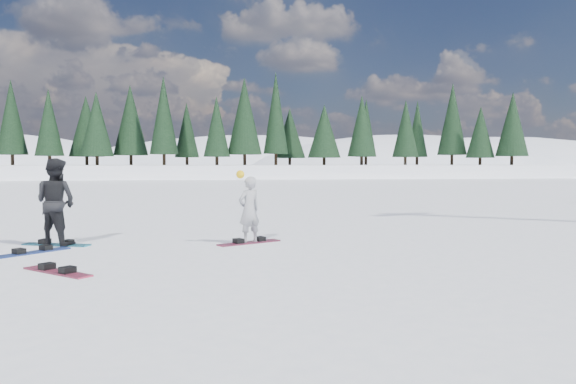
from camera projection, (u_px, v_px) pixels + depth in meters
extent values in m
plane|color=white|center=(127.00, 253.00, 11.11)|extent=(420.00, 420.00, 0.00)
cube|color=white|center=(192.00, 186.00, 65.49)|extent=(90.00, 14.00, 5.00)
ellipsoid|color=white|center=(254.00, 206.00, 212.37)|extent=(182.00, 140.00, 53.20)
ellipsoid|color=white|center=(497.00, 204.00, 210.70)|extent=(156.00, 120.00, 50.40)
ellipsoid|color=white|center=(401.00, 210.00, 168.72)|extent=(117.00, 90.00, 45.00)
cone|color=black|center=(18.00, 131.00, 62.38)|extent=(3.20, 3.20, 7.50)
cone|color=black|center=(48.00, 132.00, 62.84)|extent=(3.20, 3.20, 7.50)
cone|color=black|center=(77.00, 132.00, 63.31)|extent=(3.20, 3.20, 7.50)
cone|color=black|center=(107.00, 132.00, 63.77)|extent=(3.20, 3.20, 7.50)
cone|color=black|center=(135.00, 132.00, 64.24)|extent=(3.20, 3.20, 7.50)
cone|color=black|center=(163.00, 133.00, 64.70)|extent=(3.20, 3.20, 7.50)
cone|color=black|center=(191.00, 133.00, 65.16)|extent=(3.20, 3.20, 7.50)
cone|color=black|center=(219.00, 133.00, 65.63)|extent=(3.20, 3.20, 7.50)
cone|color=black|center=(246.00, 133.00, 66.09)|extent=(3.20, 3.20, 7.50)
cone|color=black|center=(272.00, 133.00, 66.56)|extent=(3.20, 3.20, 7.50)
cone|color=black|center=(299.00, 134.00, 67.02)|extent=(3.20, 3.20, 7.50)
cone|color=black|center=(324.00, 134.00, 67.49)|extent=(3.20, 3.20, 7.50)
cone|color=black|center=(350.00, 134.00, 67.95)|extent=(3.20, 3.20, 7.50)
cone|color=black|center=(375.00, 134.00, 68.41)|extent=(3.20, 3.20, 7.50)
cone|color=black|center=(400.00, 134.00, 68.88)|extent=(3.20, 3.20, 7.50)
cone|color=black|center=(425.00, 135.00, 69.34)|extent=(3.20, 3.20, 7.50)
cone|color=black|center=(449.00, 135.00, 69.81)|extent=(3.20, 3.20, 7.50)
cone|color=black|center=(473.00, 135.00, 70.27)|extent=(3.20, 3.20, 7.50)
cone|color=black|center=(496.00, 135.00, 70.73)|extent=(3.20, 3.20, 7.50)
imported|color=#ADAEB3|center=(249.00, 210.00, 12.33)|extent=(0.64, 0.58, 1.48)
sphere|color=yellow|center=(240.00, 174.00, 12.14)|extent=(0.18, 0.18, 0.18)
imported|color=black|center=(55.00, 202.00, 12.03)|extent=(1.13, 1.04, 1.88)
cube|color=maroon|center=(249.00, 243.00, 12.37)|extent=(1.46, 0.95, 0.03)
cube|color=teal|center=(56.00, 245.00, 12.08)|extent=(1.51, 0.78, 0.03)
cube|color=navy|center=(33.00, 253.00, 11.02)|extent=(1.23, 1.28, 0.03)
cube|color=#9F223F|center=(57.00, 272.00, 9.07)|extent=(1.29, 1.23, 0.03)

